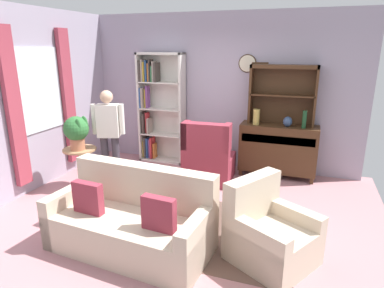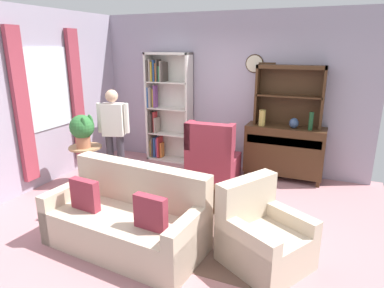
{
  "view_description": "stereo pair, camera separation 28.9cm",
  "coord_description": "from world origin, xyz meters",
  "px_view_note": "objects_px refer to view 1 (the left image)",
  "views": [
    {
      "loc": [
        1.53,
        -3.85,
        2.22
      ],
      "look_at": [
        0.1,
        0.2,
        0.95
      ],
      "focal_mm": 31.19,
      "sensor_mm": 36.0,
      "label": 1
    },
    {
      "loc": [
        1.8,
        -3.75,
        2.22
      ],
      "look_at": [
        0.1,
        0.2,
        0.95
      ],
      "focal_mm": 31.19,
      "sensor_mm": 36.0,
      "label": 2
    }
  ],
  "objects_px": {
    "bookshelf": "(157,108)",
    "vase_tall": "(256,117)",
    "potted_plant_small": "(97,180)",
    "couch_floral": "(132,222)",
    "sideboard": "(278,148)",
    "coffee_table": "(183,192)",
    "bottle_wine": "(304,119)",
    "wingback_chair": "(208,159)",
    "sideboard_hutch": "(283,87)",
    "book_stack": "(176,184)",
    "potted_plant_large": "(77,130)",
    "armchair_floral": "(269,235)",
    "person_reading": "(109,131)",
    "plant_stand": "(81,163)",
    "vase_round": "(288,122)"
  },
  "relations": [
    {
      "from": "vase_tall",
      "to": "couch_floral",
      "type": "distance_m",
      "value": 2.94
    },
    {
      "from": "bottle_wine",
      "to": "potted_plant_small",
      "type": "bearing_deg",
      "value": -152.51
    },
    {
      "from": "sideboard",
      "to": "book_stack",
      "type": "distance_m",
      "value": 2.24
    },
    {
      "from": "bottle_wine",
      "to": "wingback_chair",
      "type": "xyz_separation_m",
      "value": [
        -1.46,
        -0.54,
        -0.68
      ]
    },
    {
      "from": "bottle_wine",
      "to": "sideboard_hutch",
      "type": "bearing_deg",
      "value": 153.04
    },
    {
      "from": "vase_round",
      "to": "bookshelf",
      "type": "bearing_deg",
      "value": 176.48
    },
    {
      "from": "bottle_wine",
      "to": "plant_stand",
      "type": "height_order",
      "value": "bottle_wine"
    },
    {
      "from": "vase_round",
      "to": "couch_floral",
      "type": "bearing_deg",
      "value": -118.19
    },
    {
      "from": "potted_plant_large",
      "to": "person_reading",
      "type": "bearing_deg",
      "value": 38.81
    },
    {
      "from": "plant_stand",
      "to": "vase_round",
      "type": "bearing_deg",
      "value": 25.7
    },
    {
      "from": "bookshelf",
      "to": "potted_plant_large",
      "type": "distance_m",
      "value": 1.78
    },
    {
      "from": "potted_plant_large",
      "to": "bottle_wine",
      "type": "bearing_deg",
      "value": 24.46
    },
    {
      "from": "armchair_floral",
      "to": "book_stack",
      "type": "bearing_deg",
      "value": 156.34
    },
    {
      "from": "couch_floral",
      "to": "potted_plant_small",
      "type": "xyz_separation_m",
      "value": [
        -1.26,
        1.14,
        -0.12
      ]
    },
    {
      "from": "plant_stand",
      "to": "coffee_table",
      "type": "relative_size",
      "value": 0.81
    },
    {
      "from": "sideboard",
      "to": "bottle_wine",
      "type": "bearing_deg",
      "value": -12.89
    },
    {
      "from": "bottle_wine",
      "to": "person_reading",
      "type": "height_order",
      "value": "person_reading"
    },
    {
      "from": "potted_plant_large",
      "to": "wingback_chair",
      "type": "bearing_deg",
      "value": 27.57
    },
    {
      "from": "wingback_chair",
      "to": "book_stack",
      "type": "bearing_deg",
      "value": -92.5
    },
    {
      "from": "sideboard_hutch",
      "to": "wingback_chair",
      "type": "bearing_deg",
      "value": -145.39
    },
    {
      "from": "potted_plant_large",
      "to": "person_reading",
      "type": "xyz_separation_m",
      "value": [
        0.37,
        0.3,
        -0.06
      ]
    },
    {
      "from": "couch_floral",
      "to": "wingback_chair",
      "type": "height_order",
      "value": "wingback_chair"
    },
    {
      "from": "wingback_chair",
      "to": "coffee_table",
      "type": "xyz_separation_m",
      "value": [
        0.03,
        -1.28,
        -0.03
      ]
    },
    {
      "from": "couch_floral",
      "to": "potted_plant_small",
      "type": "height_order",
      "value": "couch_floral"
    },
    {
      "from": "couch_floral",
      "to": "bottle_wine",
      "type": "bearing_deg",
      "value": 57.49
    },
    {
      "from": "bottle_wine",
      "to": "plant_stand",
      "type": "xyz_separation_m",
      "value": [
        -3.33,
        -1.45,
        -0.66
      ]
    },
    {
      "from": "armchair_floral",
      "to": "bookshelf",
      "type": "bearing_deg",
      "value": 133.95
    },
    {
      "from": "vase_tall",
      "to": "wingback_chair",
      "type": "distance_m",
      "value": 1.1
    },
    {
      "from": "bookshelf",
      "to": "bottle_wine",
      "type": "relative_size",
      "value": 7.17
    },
    {
      "from": "sideboard_hutch",
      "to": "vase_round",
      "type": "xyz_separation_m",
      "value": [
        0.13,
        -0.18,
        -0.55
      ]
    },
    {
      "from": "coffee_table",
      "to": "wingback_chair",
      "type": "bearing_deg",
      "value": 91.5
    },
    {
      "from": "vase_round",
      "to": "book_stack",
      "type": "xyz_separation_m",
      "value": [
        -1.26,
        -1.87,
        -0.55
      ]
    },
    {
      "from": "sideboard",
      "to": "person_reading",
      "type": "bearing_deg",
      "value": -153.05
    },
    {
      "from": "sideboard",
      "to": "couch_floral",
      "type": "bearing_deg",
      "value": -115.46
    },
    {
      "from": "bookshelf",
      "to": "vase_tall",
      "type": "xyz_separation_m",
      "value": [
        1.93,
        -0.16,
        -0.01
      ]
    },
    {
      "from": "sideboard",
      "to": "plant_stand",
      "type": "height_order",
      "value": "sideboard"
    },
    {
      "from": "sideboard_hutch",
      "to": "plant_stand",
      "type": "xyz_separation_m",
      "value": [
        -2.94,
        -1.65,
        -1.16
      ]
    },
    {
      "from": "sideboard",
      "to": "coffee_table",
      "type": "xyz_separation_m",
      "value": [
        -1.04,
        -1.91,
        -0.16
      ]
    },
    {
      "from": "armchair_floral",
      "to": "potted_plant_large",
      "type": "relative_size",
      "value": 1.98
    },
    {
      "from": "person_reading",
      "to": "bookshelf",
      "type": "bearing_deg",
      "value": 81.16
    },
    {
      "from": "vase_tall",
      "to": "potted_plant_large",
      "type": "distance_m",
      "value": 2.94
    },
    {
      "from": "vase_tall",
      "to": "armchair_floral",
      "type": "height_order",
      "value": "vase_tall"
    },
    {
      "from": "bottle_wine",
      "to": "book_stack",
      "type": "height_order",
      "value": "bottle_wine"
    },
    {
      "from": "vase_round",
      "to": "person_reading",
      "type": "bearing_deg",
      "value": -155.36
    },
    {
      "from": "vase_tall",
      "to": "potted_plant_small",
      "type": "xyz_separation_m",
      "value": [
        -2.19,
        -1.56,
        -0.86
      ]
    },
    {
      "from": "sideboard_hutch",
      "to": "book_stack",
      "type": "height_order",
      "value": "sideboard_hutch"
    },
    {
      "from": "sideboard",
      "to": "vase_tall",
      "type": "height_order",
      "value": "vase_tall"
    },
    {
      "from": "bookshelf",
      "to": "wingback_chair",
      "type": "bearing_deg",
      "value": -29.68
    },
    {
      "from": "vase_round",
      "to": "wingback_chair",
      "type": "height_order",
      "value": "vase_round"
    },
    {
      "from": "potted_plant_small",
      "to": "sideboard",
      "type": "bearing_deg",
      "value": 32.36
    }
  ]
}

